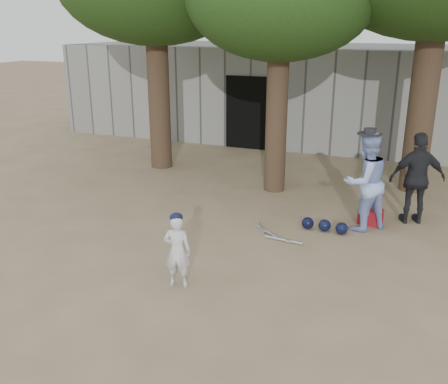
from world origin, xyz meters
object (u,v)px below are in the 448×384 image
at_px(spectator_blue, 365,182).
at_px(spectator_dark, 417,179).
at_px(boy_player, 177,251).
at_px(red_bag, 371,216).

relative_size(spectator_blue, spectator_dark, 1.04).
height_order(boy_player, red_bag, boy_player).
xyz_separation_m(spectator_dark, red_bag, (-0.75, -0.39, -0.74)).
height_order(boy_player, spectator_dark, spectator_dark).
bearing_deg(spectator_dark, red_bag, 6.66).
height_order(spectator_dark, red_bag, spectator_dark).
xyz_separation_m(boy_player, red_bag, (2.40, 3.53, -0.41)).
bearing_deg(boy_player, spectator_dark, -140.44).
relative_size(boy_player, spectator_dark, 0.63).
bearing_deg(spectator_dark, boy_player, 30.69).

